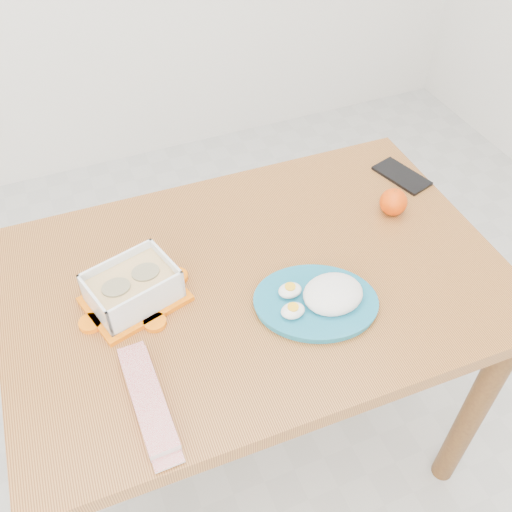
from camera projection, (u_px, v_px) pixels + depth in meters
name	position (u px, v px, depth m)	size (l,w,h in m)	color
ground	(264.00, 482.00, 1.68)	(3.50, 3.50, 0.00)	#B7B7B2
dining_table	(256.00, 308.00, 1.32)	(1.09, 0.74, 0.75)	#AD6F31
food_container	(133.00, 288.00, 1.16)	(0.23, 0.20, 0.08)	orange
orange_fruit	(393.00, 202.00, 1.36)	(0.07, 0.07, 0.07)	#FC5705
rice_plate	(321.00, 298.00, 1.17)	(0.33, 0.33, 0.07)	#196E8B
candy_bar	(148.00, 400.00, 1.02)	(0.22, 0.05, 0.02)	#B1090D
smartphone	(402.00, 176.00, 1.48)	(0.07, 0.15, 0.01)	black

